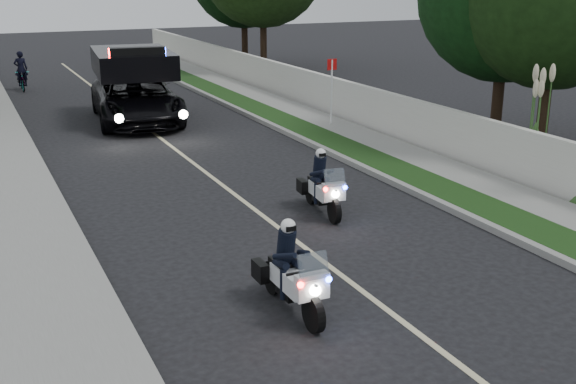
{
  "coord_description": "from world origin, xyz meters",
  "views": [
    {
      "loc": [
        -6.01,
        -10.41,
        5.37
      ],
      "look_at": [
        -0.06,
        2.32,
        1.0
      ],
      "focal_mm": 44.36,
      "sensor_mm": 36.0,
      "label": 1
    }
  ],
  "objects": [
    {
      "name": "curb_left",
      "position": [
        -4.1,
        10.0,
        0.07
      ],
      "size": [
        0.2,
        60.0,
        0.15
      ],
      "primitive_type": "cube",
      "color": "gray",
      "rests_on": "ground"
    },
    {
      "name": "tree_right_a",
      "position": [
        10.03,
        5.59,
        0.0
      ],
      "size": [
        6.89,
        6.89,
        9.26
      ],
      "primitive_type": null,
      "rotation": [
        0.0,
        0.0,
        -0.28
      ],
      "color": "#173410",
      "rests_on": "ground"
    },
    {
      "name": "tree_right_c",
      "position": [
        9.79,
        7.37,
        0.0
      ],
      "size": [
        7.07,
        7.07,
        9.18
      ],
      "primitive_type": null,
      "rotation": [
        0.0,
        0.0,
        -0.35
      ],
      "color": "black",
      "rests_on": "ground"
    },
    {
      "name": "pampas_far",
      "position": [
        7.6,
        3.38,
        0.0
      ],
      "size": [
        1.28,
        1.28,
        3.6
      ],
      "primitive_type": null,
      "rotation": [
        0.0,
        0.0,
        0.01
      ],
      "color": "#C3B396",
      "rests_on": "ground"
    },
    {
      "name": "property_wall",
      "position": [
        7.1,
        10.0,
        0.75
      ],
      "size": [
        0.22,
        60.0,
        1.5
      ],
      "primitive_type": "cube",
      "color": "beige",
      "rests_on": "ground"
    },
    {
      "name": "curb_right",
      "position": [
        4.1,
        10.0,
        0.07
      ],
      "size": [
        0.2,
        60.0,
        0.15
      ],
      "primitive_type": "cube",
      "color": "gray",
      "rests_on": "ground"
    },
    {
      "name": "grass_verge",
      "position": [
        4.8,
        10.0,
        0.08
      ],
      "size": [
        1.2,
        60.0,
        0.16
      ],
      "primitive_type": "cube",
      "color": "#193814",
      "rests_on": "ground"
    },
    {
      "name": "tree_right_d",
      "position": [
        9.49,
        25.91,
        0.0
      ],
      "size": [
        8.64,
        8.64,
        11.28
      ],
      "primitive_type": null,
      "rotation": [
        0.0,
        0.0,
        -0.34
      ],
      "color": "#214115",
      "rests_on": "ground"
    },
    {
      "name": "sidewalk_right",
      "position": [
        6.1,
        10.0,
        0.08
      ],
      "size": [
        1.4,
        60.0,
        0.16
      ],
      "primitive_type": "cube",
      "color": "gray",
      "rests_on": "ground"
    },
    {
      "name": "police_moto_right",
      "position": [
        1.33,
        3.43,
        0.0
      ],
      "size": [
        0.82,
        1.84,
        1.52
      ],
      "primitive_type": null,
      "rotation": [
        0.0,
        0.0,
        -0.11
      ],
      "color": "silver",
      "rests_on": "ground"
    },
    {
      "name": "sign_post",
      "position": [
        6.0,
        11.64,
        0.0
      ],
      "size": [
        0.43,
        0.43,
        2.53
      ],
      "primitive_type": null,
      "rotation": [
        0.0,
        0.0,
        0.1
      ],
      "color": "#A11D0B",
      "rests_on": "ground"
    },
    {
      "name": "ground",
      "position": [
        0.0,
        0.0,
        0.0
      ],
      "size": [
        120.0,
        120.0,
        0.0
      ],
      "primitive_type": "plane",
      "color": "black",
      "rests_on": "ground"
    },
    {
      "name": "tree_right_e",
      "position": [
        9.59,
        28.93,
        0.0
      ],
      "size": [
        6.55,
        6.55,
        10.21
      ],
      "primitive_type": null,
      "rotation": [
        0.0,
        0.0,
        -0.07
      ],
      "color": "black",
      "rests_on": "ground"
    },
    {
      "name": "sidewalk_left",
      "position": [
        -5.2,
        10.0,
        0.08
      ],
      "size": [
        2.0,
        60.0,
        0.16
      ],
      "primitive_type": "cube",
      "color": "gray",
      "rests_on": "ground"
    },
    {
      "name": "cyclist",
      "position": [
        -3.17,
        25.18,
        0.0
      ],
      "size": [
        0.62,
        0.44,
        1.63
      ],
      "primitive_type": "imported",
      "rotation": [
        0.0,
        0.0,
        3.06
      ],
      "color": "black",
      "rests_on": "ground"
    },
    {
      "name": "police_moto_left",
      "position": [
        -1.45,
        -0.79,
        0.0
      ],
      "size": [
        0.66,
        1.86,
        1.58
      ],
      "primitive_type": null,
      "rotation": [
        0.0,
        0.0,
        0.01
      ],
      "color": "silver",
      "rests_on": "ground"
    },
    {
      "name": "bicycle",
      "position": [
        -3.17,
        25.18,
        0.0
      ],
      "size": [
        0.65,
        1.8,
        0.94
      ],
      "primitive_type": "imported",
      "rotation": [
        0.0,
        0.0,
        -0.02
      ],
      "color": "black",
      "rests_on": "ground"
    },
    {
      "name": "lane_marking",
      "position": [
        0.0,
        10.0,
        0.0
      ],
      "size": [
        0.12,
        50.0,
        0.01
      ],
      "primitive_type": "cube",
      "color": "#BFB78C",
      "rests_on": "ground"
    },
    {
      "name": "police_suv",
      "position": [
        -0.04,
        15.6,
        0.0
      ],
      "size": [
        3.6,
        6.58,
        3.06
      ],
      "primitive_type": "imported",
      "rotation": [
        0.0,
        0.0,
        -0.11
      ],
      "color": "black",
      "rests_on": "ground"
    }
  ]
}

